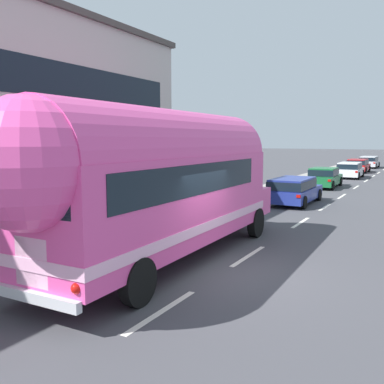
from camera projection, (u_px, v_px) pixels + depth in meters
ground_plane at (224, 272)px, 10.68m from camera, size 300.00×300.00×0.00m
lane_markings at (281, 201)px, 22.92m from camera, size 3.71×80.00×0.01m
sidewalk_slab at (223, 203)px, 21.61m from camera, size 2.25×90.00×0.15m
painted_bus at (156, 179)px, 10.92m from camera, size 2.74×11.44×4.12m
car_lead at (294, 189)px, 21.87m from camera, size 2.02×4.70×1.37m
car_second at (324, 177)px, 29.64m from camera, size 2.02×4.71×1.37m
car_third at (350, 169)px, 36.86m from camera, size 2.02×4.64×1.37m
car_fourth at (358, 165)px, 43.21m from camera, size 2.00×4.25×1.37m
car_fifth at (369, 161)px, 50.37m from camera, size 2.01×4.76×1.37m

